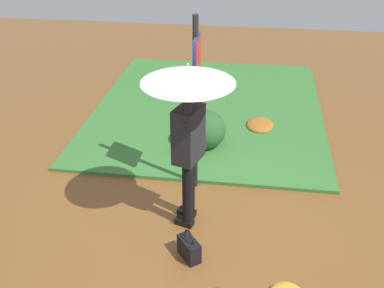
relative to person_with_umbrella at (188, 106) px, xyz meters
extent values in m
plane|color=brown|center=(0.04, 0.05, -1.55)|extent=(18.00, 18.00, 0.00)
cube|color=#387533|center=(-3.28, -0.13, -1.53)|extent=(4.80, 4.00, 0.05)
cylinder|color=black|center=(-0.17, -0.01, -1.12)|extent=(0.12, 0.12, 0.86)
cylinder|color=black|center=(0.01, -0.01, -1.12)|extent=(0.12, 0.12, 0.86)
cube|color=black|center=(-0.17, -0.05, -1.51)|extent=(0.17, 0.24, 0.08)
cube|color=black|center=(0.01, -0.05, -1.51)|extent=(0.17, 0.24, 0.08)
cube|color=#232328|center=(-0.08, -0.01, -0.37)|extent=(0.44, 0.35, 0.64)
sphere|color=tan|center=(-0.08, -0.01, 0.09)|extent=(0.20, 0.20, 0.20)
ellipsoid|color=black|center=(-0.08, -0.01, 0.12)|extent=(0.20, 0.20, 0.15)
cylinder|color=#232328|center=(-0.29, -0.04, -0.16)|extent=(0.18, 0.13, 0.18)
cylinder|color=#232328|center=(-0.25, -0.05, -0.07)|extent=(0.24, 0.11, 0.33)
cube|color=black|center=(-0.17, -0.03, 0.07)|extent=(0.07, 0.04, 0.14)
cylinder|color=#232328|center=(0.08, -0.01, -0.13)|extent=(0.11, 0.10, 0.09)
cylinder|color=#232328|center=(0.07, 0.00, -0.04)|extent=(0.10, 0.09, 0.23)
cylinder|color=#A5A5AD|center=(0.06, 0.01, 0.27)|extent=(0.02, 0.02, 0.41)
cone|color=silver|center=(0.06, 0.01, 0.37)|extent=(0.96, 0.96, 0.16)
sphere|color=#A5A5AD|center=(0.06, 0.01, 0.48)|extent=(0.02, 0.02, 0.02)
cylinder|color=black|center=(-0.83, -0.04, -0.40)|extent=(0.07, 0.07, 2.30)
cube|color=navy|center=(-0.83, -0.02, 0.15)|extent=(0.44, 0.04, 0.70)
cube|color=red|center=(-0.83, 0.00, 0.15)|extent=(0.38, 0.01, 0.64)
cube|color=black|center=(0.56, 0.09, -1.43)|extent=(0.32, 0.29, 0.24)
torus|color=black|center=(0.56, 0.09, -1.27)|extent=(0.15, 0.12, 0.18)
ellipsoid|color=#285628|center=(-1.89, -0.05, -1.25)|extent=(0.68, 0.68, 0.61)
ellipsoid|color=#1E421E|center=(-1.68, -0.15, -1.35)|extent=(0.41, 0.41, 0.41)
ellipsoid|color=#A86023|center=(-2.65, 0.80, -1.49)|extent=(0.56, 0.45, 0.12)
camera|label=1|loc=(4.33, 0.66, 2.01)|focal=43.41mm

